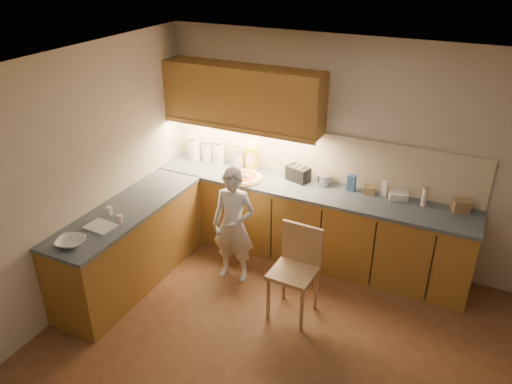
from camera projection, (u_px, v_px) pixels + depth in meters
room at (282, 198)px, 3.87m from camera, size 4.54×4.50×2.62m
l_counter at (248, 230)px, 5.78m from camera, size 3.77×2.62×0.92m
backsplash at (318, 156)px, 5.82m from camera, size 3.75×0.02×0.58m
upper_cabinets at (242, 96)px, 5.75m from camera, size 1.95×0.36×0.73m
pizza_on_board at (243, 177)px, 5.92m from camera, size 0.47×0.47×0.19m
child at (234, 225)px, 5.46m from camera, size 0.52×0.37×1.34m
wooden_chair at (297, 265)px, 4.99m from camera, size 0.45×0.45×0.96m
mixing_bowl at (71, 242)px, 4.64m from camera, size 0.33×0.33×0.06m
canister_a at (194, 148)px, 6.37m from camera, size 0.16×0.16×0.32m
canister_b at (207, 151)px, 6.36m from camera, size 0.16×0.16×0.28m
canister_c at (219, 152)px, 6.29m from camera, size 0.16×0.16×0.30m
canister_d at (239, 158)px, 6.20m from camera, size 0.14×0.14×0.23m
oil_jug at (252, 158)px, 6.09m from camera, size 0.13×0.10×0.36m
toaster at (298, 174)px, 5.86m from camera, size 0.31×0.23×0.18m
steel_pot at (324, 179)px, 5.77m from camera, size 0.17×0.17×0.13m
blue_box at (352, 183)px, 5.63m from camera, size 0.09×0.07×0.18m
card_box_a at (370, 190)px, 5.57m from camera, size 0.13×0.10×0.09m
white_bottle at (385, 189)px, 5.50m from camera, size 0.07×0.07×0.18m
flat_pack at (398, 196)px, 5.45m from camera, size 0.23×0.19×0.08m
tall_jar at (425, 196)px, 5.29m from camera, size 0.07×0.07×0.22m
card_box_b at (461, 206)px, 5.20m from camera, size 0.21×0.19×0.13m
dough_cloth at (101, 227)px, 4.93m from camera, size 0.29×0.24×0.02m
spice_jar_a at (109, 211)px, 5.16m from camera, size 0.07×0.07×0.08m
spice_jar_b at (120, 219)px, 5.01m from camera, size 0.07×0.07×0.08m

